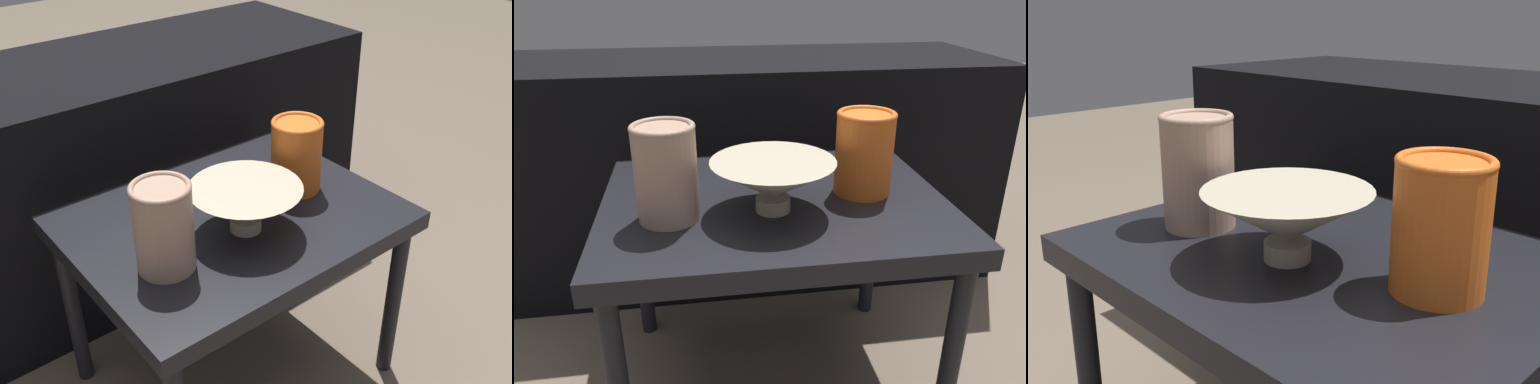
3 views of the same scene
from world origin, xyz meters
The scene contains 5 objects.
table centered at (0.00, 0.00, 0.41)m, with size 0.66×0.51×0.46m.
couch_backdrop centered at (0.00, 0.57, 0.32)m, with size 1.45×0.50×0.64m.
bowl centered at (-0.01, -0.06, 0.52)m, with size 0.23×0.23×0.10m.
vase_textured_left centered at (-0.20, -0.06, 0.55)m, with size 0.11×0.11×0.17m.
vase_colorful_right centered at (0.18, 0.00, 0.55)m, with size 0.11×0.11×0.16m.
Camera 3 is at (0.51, -0.58, 0.78)m, focal length 42.00 mm.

